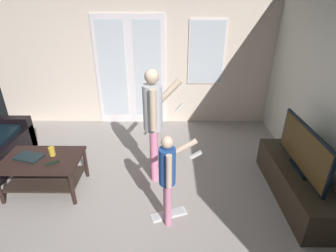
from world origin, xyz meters
name	(u,v)px	position (x,y,z in m)	size (l,w,h in m)	color
ground_plane	(113,212)	(0.00, 0.00, -0.01)	(5.46, 5.37, 0.02)	#A29994
wall_back_with_doors	(135,59)	(0.03, 2.65, 1.31)	(5.46, 0.09, 2.69)	beige
coffee_table	(43,167)	(-0.98, 0.43, 0.36)	(0.99, 0.65, 0.50)	black
tv_stand	(295,183)	(2.34, 0.31, 0.21)	(0.47, 1.62, 0.42)	#2E261A
flat_screen_tv	(304,149)	(2.34, 0.31, 0.72)	(0.08, 1.19, 0.60)	black
person_adult	(154,117)	(0.49, 0.74, 0.96)	(0.55, 0.47, 1.60)	pink
person_child	(168,173)	(0.69, -0.13, 0.69)	(0.48, 0.36, 1.14)	pink
loose_keyboard	(169,214)	(0.69, -0.05, 0.01)	(0.46, 0.27, 0.02)	white
laptop_closed	(29,157)	(-1.14, 0.44, 0.51)	(0.34, 0.22, 0.02)	black
cup_near_edge	(52,151)	(-0.86, 0.50, 0.56)	(0.08, 0.08, 0.12)	gold
tv_remote_black	(52,163)	(-0.78, 0.31, 0.51)	(0.17, 0.05, 0.02)	black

